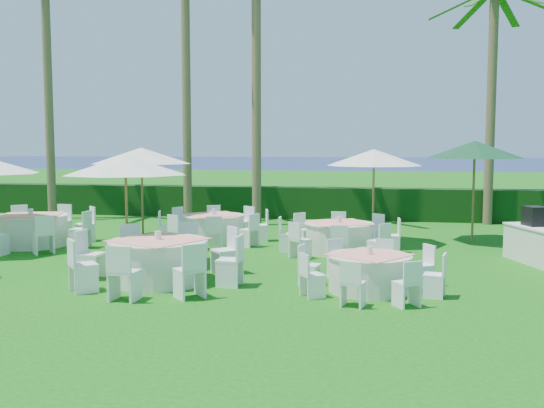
{
  "coord_description": "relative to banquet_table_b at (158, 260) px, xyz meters",
  "views": [
    {
      "loc": [
        4.66,
        -11.17,
        2.73
      ],
      "look_at": [
        1.85,
        3.85,
        1.3
      ],
      "focal_mm": 40.0,
      "sensor_mm": 36.0,
      "label": 1
    }
  ],
  "objects": [
    {
      "name": "banquet_table_f",
      "position": [
        3.34,
        4.18,
        -0.05
      ],
      "size": [
        3.14,
        3.14,
        0.95
      ],
      "color": "silver",
      "rests_on": "ground"
    },
    {
      "name": "palm_a",
      "position": [
        -8.08,
        9.73,
        4.97
      ],
      "size": [
        4.25,
        4.37,
        9.92
      ],
      "color": "brown",
      "rests_on": "ground"
    },
    {
      "name": "banquet_table_b",
      "position": [
        0.0,
        0.0,
        0.0
      ],
      "size": [
        3.5,
        3.5,
        1.05
      ],
      "color": "silver",
      "rests_on": "ground"
    },
    {
      "name": "ground",
      "position": [
        -0.17,
        -0.31,
        -0.46
      ],
      "size": [
        120.0,
        120.0,
        0.0
      ],
      "primitive_type": "plane",
      "color": "#11580F",
      "rests_on": "ground"
    },
    {
      "name": "umbrella_b",
      "position": [
        -1.32,
        1.46,
        1.87
      ],
      "size": [
        2.85,
        2.85,
        2.55
      ],
      "color": "brown",
      "rests_on": "ground"
    },
    {
      "name": "palm_d",
      "position": [
        8.1,
        10.99,
        4.09
      ],
      "size": [
        4.4,
        3.95,
        8.21
      ],
      "color": "brown",
      "rests_on": "ground"
    },
    {
      "name": "banquet_table_c",
      "position": [
        4.23,
        0.01,
        -0.09
      ],
      "size": [
        2.8,
        2.8,
        0.86
      ],
      "color": "silver",
      "rests_on": "ground"
    },
    {
      "name": "banquet_table_e",
      "position": [
        -0.37,
        5.33,
        -0.04
      ],
      "size": [
        3.14,
        3.14,
        0.96
      ],
      "color": "silver",
      "rests_on": "ground"
    },
    {
      "name": "umbrella_c",
      "position": [
        -2.63,
        5.51,
        2.02
      ],
      "size": [
        3.04,
        3.04,
        2.73
      ],
      "color": "brown",
      "rests_on": "ground"
    },
    {
      "name": "umbrella_d",
      "position": [
        4.17,
        5.81,
        1.99
      ],
      "size": [
        2.65,
        2.65,
        2.68
      ],
      "color": "brown",
      "rests_on": "ground"
    },
    {
      "name": "hedge",
      "position": [
        -0.17,
        11.69,
        0.14
      ],
      "size": [
        34.0,
        1.0,
        1.2
      ],
      "primitive_type": "cube",
      "color": "black",
      "rests_on": "ground"
    },
    {
      "name": "banquet_table_d",
      "position": [
        -5.14,
        3.67,
        -0.0
      ],
      "size": [
        3.47,
        3.47,
        1.04
      ],
      "color": "silver",
      "rests_on": "ground"
    },
    {
      "name": "palm_c",
      "position": [
        0.06,
        9.29,
        6.6
      ],
      "size": [
        4.23,
        4.38,
        13.12
      ],
      "color": "brown",
      "rests_on": "ground"
    },
    {
      "name": "palm_b",
      "position": [
        -2.84,
        10.37,
        4.87
      ],
      "size": [
        4.4,
        4.16,
        9.73
      ],
      "color": "brown",
      "rests_on": "ground"
    },
    {
      "name": "ocean",
      "position": [
        -0.17,
        101.69,
        -0.46
      ],
      "size": [
        260.0,
        260.0,
        0.0
      ],
      "primitive_type": "plane",
      "color": "#07114D",
      "rests_on": "ground"
    },
    {
      "name": "umbrella_green",
      "position": [
        7.01,
        6.69,
        2.21
      ],
      "size": [
        2.74,
        2.74,
        2.93
      ],
      "color": "brown",
      "rests_on": "ground"
    }
  ]
}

